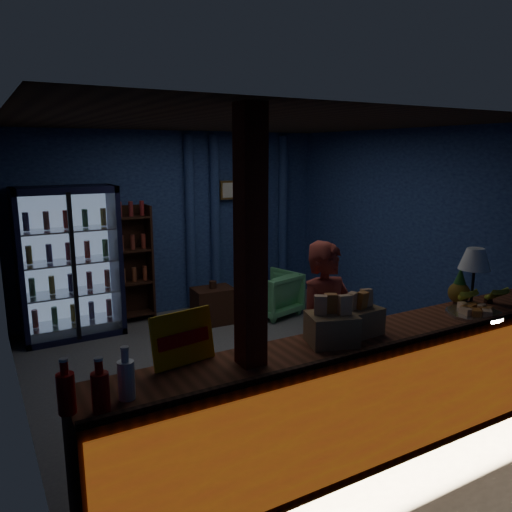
{
  "coord_description": "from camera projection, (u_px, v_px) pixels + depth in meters",
  "views": [
    {
      "loc": [
        -2.54,
        -4.57,
        2.31
      ],
      "look_at": [
        -0.04,
        -0.2,
        1.25
      ],
      "focal_mm": 35.0,
      "sensor_mm": 36.0,
      "label": 1
    }
  ],
  "objects": [
    {
      "name": "snack_box_centre",
      "position": [
        332.0,
        326.0,
        3.59
      ],
      "size": [
        0.41,
        0.37,
        0.36
      ],
      "color": "#AE7B54",
      "rests_on": "counter"
    },
    {
      "name": "pineapple",
      "position": [
        459.0,
        289.0,
        4.51
      ],
      "size": [
        0.19,
        0.19,
        0.33
      ],
      "color": "#91631A",
      "rests_on": "counter"
    },
    {
      "name": "beverage_cooler",
      "position": [
        68.0,
        263.0,
        6.28
      ],
      "size": [
        1.2,
        0.62,
        1.9
      ],
      "color": "black",
      "rests_on": "ground"
    },
    {
      "name": "curtain_folds",
      "position": [
        239.0,
        219.0,
        7.63
      ],
      "size": [
        1.74,
        0.14,
        2.5
      ],
      "color": "navy",
      "rests_on": "room_walls"
    },
    {
      "name": "soda_bottles",
      "position": [
        98.0,
        386.0,
        2.68
      ],
      "size": [
        0.41,
        0.18,
        0.31
      ],
      "color": "#BB100C",
      "rests_on": "counter"
    },
    {
      "name": "shopkeeper",
      "position": [
        326.0,
        334.0,
        4.22
      ],
      "size": [
        0.62,
        0.44,
        1.59
      ],
      "primitive_type": "imported",
      "rotation": [
        0.0,
        0.0,
        0.11
      ],
      "color": "#9B362A",
      "rests_on": "ground"
    },
    {
      "name": "table_lamp",
      "position": [
        475.0,
        261.0,
        4.36
      ],
      "size": [
        0.27,
        0.27,
        0.54
      ],
      "color": "black",
      "rests_on": "counter"
    },
    {
      "name": "pastry_tray",
      "position": [
        474.0,
        312.0,
        4.23
      ],
      "size": [
        0.47,
        0.47,
        0.08
      ],
      "color": "silver",
      "rests_on": "counter"
    },
    {
      "name": "counter",
      "position": [
        369.0,
        393.0,
        3.87
      ],
      "size": [
        4.4,
        0.57,
        0.99
      ],
      "color": "brown",
      "rests_on": "ground"
    },
    {
      "name": "yellow_sign",
      "position": [
        183.0,
        338.0,
        3.23
      ],
      "size": [
        0.45,
        0.15,
        0.35
      ],
      "color": "yellow",
      "rests_on": "counter"
    },
    {
      "name": "support_post",
      "position": [
        251.0,
        312.0,
        3.2
      ],
      "size": [
        0.16,
        0.16,
        2.6
      ],
      "primitive_type": "cube",
      "color": "maroon",
      "rests_on": "ground"
    },
    {
      "name": "green_chair",
      "position": [
        272.0,
        294.0,
        7.16
      ],
      "size": [
        0.82,
        0.83,
        0.63
      ],
      "primitive_type": "imported",
      "rotation": [
        0.0,
        0.0,
        3.39
      ],
      "color": "#5BB670",
      "rests_on": "ground"
    },
    {
      "name": "side_table",
      "position": [
        213.0,
        305.0,
        6.82
      ],
      "size": [
        0.56,
        0.42,
        0.59
      ],
      "color": "#341A10",
      "rests_on": "ground"
    },
    {
      "name": "room_walls",
      "position": [
        250.0,
        223.0,
        5.27
      ],
      "size": [
        4.6,
        4.6,
        4.6
      ],
      "color": "navy",
      "rests_on": "ground"
    },
    {
      "name": "banana_bunches",
      "position": [
        478.0,
        295.0,
        4.49
      ],
      "size": [
        0.56,
        0.32,
        0.19
      ],
      "color": "gold",
      "rests_on": "counter"
    },
    {
      "name": "framed_picture",
      "position": [
        231.0,
        190.0,
        7.43
      ],
      "size": [
        0.36,
        0.04,
        0.28
      ],
      "color": "#BE812F",
      "rests_on": "room_walls"
    },
    {
      "name": "bottle_shelf",
      "position": [
        133.0,
        264.0,
        6.84
      ],
      "size": [
        0.5,
        0.28,
        1.6
      ],
      "color": "#341A10",
      "rests_on": "ground"
    },
    {
      "name": "snack_box_left",
      "position": [
        358.0,
        318.0,
        3.78
      ],
      "size": [
        0.34,
        0.28,
        0.34
      ],
      "color": "#AE7B54",
      "rests_on": "counter"
    },
    {
      "name": "ground",
      "position": [
        250.0,
        362.0,
        5.59
      ],
      "size": [
        4.6,
        4.6,
        0.0
      ],
      "primitive_type": "plane",
      "color": "#515154",
      "rests_on": "ground"
    }
  ]
}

